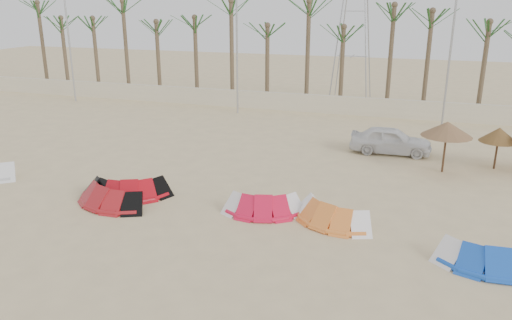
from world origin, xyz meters
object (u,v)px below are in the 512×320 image
(kite_red_mid, at_px, (114,192))
(parasol_left, at_px, (447,129))
(kite_red_left, at_px, (135,186))
(kite_blue, at_px, (494,252))
(kite_red_right, at_px, (266,202))
(kite_orange, at_px, (332,211))
(car, at_px, (391,140))
(parasol_mid, at_px, (499,135))

(kite_red_mid, distance_m, parasol_left, 15.28)
(kite_red_left, bearing_deg, kite_blue, -6.57)
(kite_red_right, xyz_separation_m, kite_orange, (2.58, -0.06, 0.00))
(kite_red_mid, height_order, car, car)
(kite_red_right, distance_m, parasol_mid, 12.44)
(kite_red_mid, height_order, kite_orange, same)
(kite_red_mid, distance_m, kite_blue, 14.13)
(kite_orange, distance_m, parasol_mid, 10.76)
(kite_red_left, relative_size, kite_blue, 1.03)
(kite_red_mid, bearing_deg, kite_red_right, 9.08)
(kite_red_right, height_order, parasol_mid, parasol_mid)
(kite_orange, xyz_separation_m, parasol_left, (4.07, 7.19, 1.70))
(kite_red_mid, xyz_separation_m, car, (10.24, 10.46, 0.30))
(kite_blue, bearing_deg, kite_red_left, 173.43)
(kite_blue, bearing_deg, parasol_left, 98.22)
(parasol_left, height_order, parasol_mid, parasol_left)
(kite_red_right, height_order, kite_blue, same)
(parasol_left, xyz_separation_m, car, (-2.60, 2.35, -1.39))
(kite_orange, relative_size, parasol_mid, 1.75)
(kite_red_mid, distance_m, kite_orange, 8.82)
(kite_red_right, bearing_deg, kite_red_mid, -170.92)
(kite_red_right, height_order, parasol_left, parasol_left)
(kite_red_right, distance_m, parasol_left, 9.90)
(kite_orange, bearing_deg, parasol_mid, 52.57)
(car, bearing_deg, parasol_left, -133.70)
(parasol_mid, relative_size, car, 0.49)
(kite_red_right, bearing_deg, kite_red_left, -179.17)
(kite_orange, height_order, car, car)
(kite_red_mid, relative_size, kite_blue, 1.10)
(kite_red_right, height_order, car, car)
(kite_blue, bearing_deg, kite_red_right, 168.16)
(kite_red_right, bearing_deg, car, 66.87)
(parasol_left, distance_m, car, 3.77)
(kite_red_left, height_order, kite_blue, same)
(kite_blue, relative_size, car, 0.84)
(kite_red_right, xyz_separation_m, parasol_mid, (9.07, 8.42, 1.29))
(kite_red_left, relative_size, kite_red_right, 1.09)
(parasol_left, relative_size, car, 0.58)
(kite_orange, xyz_separation_m, parasol_mid, (6.49, 8.48, 1.29))
(kite_red_right, bearing_deg, parasol_mid, 42.85)
(kite_red_left, bearing_deg, kite_red_mid, -114.96)
(kite_red_right, distance_m, kite_orange, 2.58)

